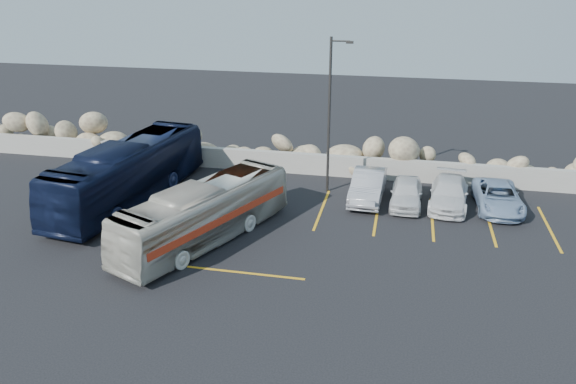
% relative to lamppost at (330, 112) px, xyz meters
% --- Properties ---
extents(ground, '(90.00, 90.00, 0.00)m').
position_rel_lamppost_xyz_m(ground, '(-2.56, -9.50, -4.30)').
color(ground, black).
rests_on(ground, ground).
extents(seawall, '(60.00, 0.40, 1.20)m').
position_rel_lamppost_xyz_m(seawall, '(-2.56, 2.50, -3.70)').
color(seawall, gray).
rests_on(seawall, ground).
extents(riprap_pile, '(54.00, 2.80, 2.60)m').
position_rel_lamppost_xyz_m(riprap_pile, '(-2.56, 3.70, -3.00)').
color(riprap_pile, '#897359').
rests_on(riprap_pile, ground).
extents(parking_lines, '(18.16, 9.36, 0.01)m').
position_rel_lamppost_xyz_m(parking_lines, '(2.09, -3.93, -4.29)').
color(parking_lines, gold).
rests_on(parking_lines, ground).
extents(lamppost, '(1.14, 0.18, 8.00)m').
position_rel_lamppost_xyz_m(lamppost, '(0.00, 0.00, 0.00)').
color(lamppost, '#302D2A').
rests_on(lamppost, ground).
extents(vintage_bus, '(5.64, 9.35, 2.58)m').
position_rel_lamppost_xyz_m(vintage_bus, '(-4.38, -6.88, -3.01)').
color(vintage_bus, beige).
rests_on(vintage_bus, ground).
extents(tour_coach, '(3.96, 11.21, 3.05)m').
position_rel_lamppost_xyz_m(tour_coach, '(-9.68, -3.35, -2.77)').
color(tour_coach, black).
rests_on(tour_coach, ground).
extents(car_a, '(1.64, 3.84, 1.29)m').
position_rel_lamppost_xyz_m(car_a, '(4.08, -1.06, -3.65)').
color(car_a, silver).
rests_on(car_a, ground).
extents(car_b, '(1.73, 4.53, 1.47)m').
position_rel_lamppost_xyz_m(car_b, '(2.13, -0.69, -3.56)').
color(car_b, '#B0AFB4').
rests_on(car_b, ground).
extents(car_c, '(2.22, 4.59, 1.29)m').
position_rel_lamppost_xyz_m(car_c, '(6.14, -0.68, -3.65)').
color(car_c, silver).
rests_on(car_c, ground).
extents(car_d, '(2.21, 4.55, 1.25)m').
position_rel_lamppost_xyz_m(car_d, '(8.48, -0.62, -3.67)').
color(car_d, '#869FBE').
rests_on(car_d, ground).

